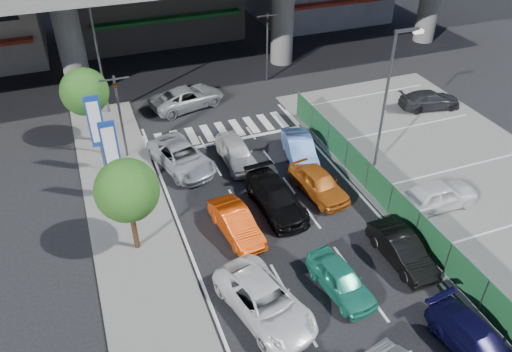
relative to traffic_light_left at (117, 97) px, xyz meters
name	(u,v)px	position (x,y,z in m)	size (l,w,h in m)	color
ground	(311,268)	(6.20, -12.00, -3.94)	(120.00, 120.00, 0.00)	black
parking_lot	(478,189)	(17.20, -10.00, -3.91)	(12.00, 28.00, 0.06)	#61615F
sidewalk_left	(138,247)	(-0.80, -8.00, -3.88)	(4.00, 30.00, 0.12)	#61615F
fence_run	(402,212)	(11.50, -11.00, -3.04)	(0.16, 22.00, 1.80)	#1C532C
traffic_light_left	(117,97)	(0.00, 0.00, 0.00)	(1.60, 1.24, 5.20)	#595B60
traffic_light_right	(267,30)	(11.70, 7.00, 0.00)	(1.60, 1.24, 5.20)	#595B60
street_lamp_right	(390,90)	(13.37, -6.00, 0.83)	(1.65, 0.22, 8.00)	#595B60
street_lamp_left	(99,45)	(-0.13, 6.00, 0.83)	(1.65, 0.22, 8.00)	#595B60
signboard_near	(111,151)	(-1.00, -4.01, -0.87)	(0.80, 0.14, 4.70)	#595B60
signboard_far	(96,124)	(-1.40, -1.01, -0.87)	(0.80, 0.14, 4.70)	#595B60
tree_near	(127,191)	(-0.80, -8.00, -0.55)	(2.80, 2.80, 4.80)	#382314
tree_far	(85,92)	(-1.60, 2.50, -0.55)	(2.80, 2.80, 4.80)	#382314
minivan_navy_back	(477,342)	(9.98, -18.09, -3.32)	(1.72, 4.23, 1.23)	black
sedan_white_mid_left	(265,301)	(3.35, -13.59, -3.25)	(2.29, 4.97, 1.38)	white
taxi_teal_mid	(341,279)	(6.78, -13.58, -3.30)	(1.49, 3.71, 1.26)	#268E75
hatch_black_mid_right	(402,250)	(10.19, -13.01, -3.29)	(1.37, 3.93, 1.30)	black
taxi_orange_left	(236,223)	(3.85, -8.64, -3.29)	(1.36, 3.90, 1.29)	#E84209
sedan_black_mid	(276,197)	(6.37, -7.55, -3.25)	(1.93, 4.76, 1.38)	black
taxi_orange_right	(319,183)	(8.96, -7.19, -3.25)	(1.63, 4.05, 1.38)	#B95C17
wagon_silver_front_left	(181,157)	(2.78, -2.15, -3.25)	(2.29, 4.97, 1.38)	#B5B7BD
sedan_white_front_mid	(236,152)	(5.86, -2.82, -3.25)	(1.63, 4.05, 1.38)	silver
kei_truck_front_right	(300,150)	(9.41, -3.86, -3.25)	(1.46, 4.19, 1.38)	#537DCC
crossing_wagon_silver	(187,97)	(4.96, 4.96, -3.22)	(2.38, 5.17, 1.44)	#999C9F
parked_sedan_white	(438,195)	(14.11, -10.39, -3.14)	(1.73, 4.29, 1.46)	white
parked_sedan_dgrey	(430,100)	(20.45, -1.24, -3.27)	(1.71, 4.19, 1.22)	#28282D
traffic_cone	(377,183)	(12.09, -8.01, -3.54)	(0.35, 0.35, 0.67)	red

